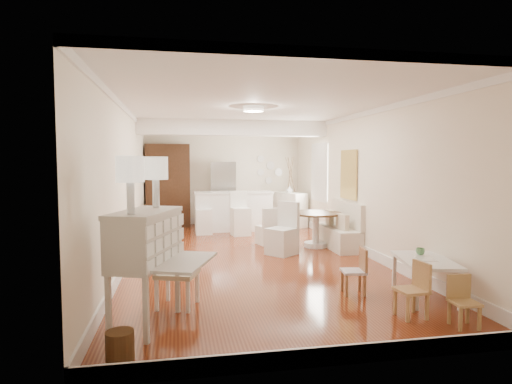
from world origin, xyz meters
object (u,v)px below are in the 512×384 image
object	(u,v)px
breakfast_counter	(233,211)
bar_stool_right	(240,213)
kids_table	(425,278)
slip_chair_far	(267,226)
fridge	(236,193)
kids_chair_b	(353,271)
wicker_basket	(120,345)
secretary_bureau	(146,268)
gustavian_armchair	(177,272)
bar_stool_left	(204,214)
kids_chair_a	(411,289)
dining_table	(316,230)
kids_chair_c	(464,302)
pantry_cabinet	(168,185)
sideboard	(290,209)
slip_chair_near	(282,228)

from	to	relation	value
breakfast_counter	bar_stool_right	bearing A→B (deg)	-84.14
kids_table	bar_stool_right	size ratio (longest dim) A/B	0.98
slip_chair_far	bar_stool_right	size ratio (longest dim) A/B	0.75
fridge	kids_chair_b	bearing A→B (deg)	-83.75
wicker_basket	secretary_bureau	bearing A→B (deg)	76.93
gustavian_armchair	wicker_basket	bearing A→B (deg)	177.47
slip_chair_far	secretary_bureau	bearing A→B (deg)	45.21
slip_chair_far	fridge	distance (m)	3.09
slip_chair_far	bar_stool_right	world-z (taller)	bar_stool_right
secretary_bureau	bar_stool_left	size ratio (longest dim) A/B	1.30
kids_chair_a	dining_table	xyz separation A→B (m)	(0.22, 4.16, 0.04)
kids_chair_c	pantry_cabinet	world-z (taller)	pantry_cabinet
secretary_bureau	gustavian_armchair	xyz separation A→B (m)	(0.34, 0.57, -0.21)
wicker_basket	fridge	distance (m)	8.48
bar_stool_right	sideboard	distance (m)	1.99
dining_table	slip_chair_near	bearing A→B (deg)	-146.68
kids_chair_c	dining_table	size ratio (longest dim) A/B	0.53
slip_chair_near	breakfast_counter	bearing A→B (deg)	151.74
wicker_basket	bar_stool_left	size ratio (longest dim) A/B	0.26
breakfast_counter	bar_stool_right	xyz separation A→B (m)	(0.08, -0.76, 0.03)
dining_table	kids_table	bearing A→B (deg)	-84.41
kids_chair_a	pantry_cabinet	size ratio (longest dim) A/B	0.29
kids_chair_a	kids_chair_b	xyz separation A→B (m)	(-0.30, 0.97, -0.01)
wicker_basket	slip_chair_far	world-z (taller)	slip_chair_far
kids_chair_a	bar_stool_right	xyz separation A→B (m)	(-1.16, 5.87, 0.21)
kids_chair_b	slip_chair_far	bearing A→B (deg)	-164.93
dining_table	gustavian_armchair	bearing A→B (deg)	-131.52
kids_table	bar_stool_right	world-z (taller)	bar_stool_right
bar_stool_right	pantry_cabinet	distance (m)	2.63
bar_stool_right	fridge	bearing A→B (deg)	78.98
wicker_basket	pantry_cabinet	world-z (taller)	pantry_cabinet
breakfast_counter	sideboard	world-z (taller)	breakfast_counter
kids_chair_b	secretary_bureau	bearing A→B (deg)	-68.41
kids_table	kids_chair_a	distance (m)	0.84
gustavian_armchair	dining_table	size ratio (longest dim) A/B	0.81
kids_chair_a	sideboard	bearing A→B (deg)	171.52
secretary_bureau	bar_stool_left	distance (m)	5.97
dining_table	slip_chair_near	size ratio (longest dim) A/B	1.06
slip_chair_far	pantry_cabinet	size ratio (longest dim) A/B	0.35
slip_chair_far	bar_stool_left	distance (m)	2.02
bar_stool_left	pantry_cabinet	xyz separation A→B (m)	(-0.90, 1.51, 0.65)
secretary_bureau	slip_chair_near	world-z (taller)	secretary_bureau
slip_chair_near	gustavian_armchair	bearing A→B (deg)	-75.45
gustavian_armchair	breakfast_counter	xyz separation A→B (m)	(1.46, 5.75, 0.07)
slip_chair_near	sideboard	distance (m)	3.66
kids_table	dining_table	xyz separation A→B (m)	(-0.35, 3.54, 0.10)
kids_chair_c	dining_table	bearing A→B (deg)	96.93
wicker_basket	slip_chair_near	size ratio (longest dim) A/B	0.26
dining_table	bar_stool_right	xyz separation A→B (m)	(-1.38, 1.70, 0.17)
kids_table	bar_stool_left	xyz separation A→B (m)	(-2.60, 5.57, 0.23)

